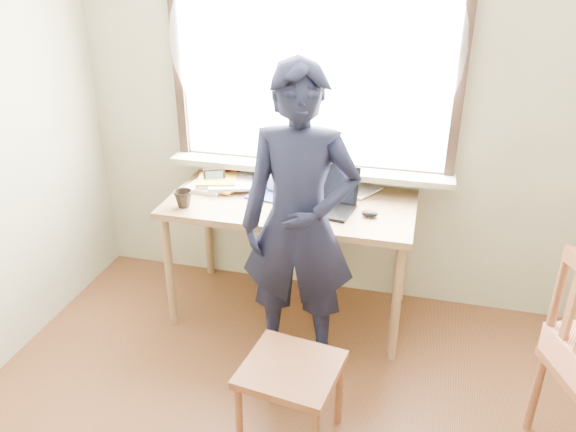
% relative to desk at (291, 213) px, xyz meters
% --- Properties ---
extents(room_shell, '(3.52, 4.02, 2.61)m').
position_rel_desk_xyz_m(room_shell, '(0.23, -1.43, 0.91)').
color(room_shell, '#BAB695').
rests_on(room_shell, ground).
extents(desk, '(1.52, 0.76, 0.81)m').
position_rel_desk_xyz_m(desk, '(0.00, 0.00, 0.00)').
color(desk, olive).
rests_on(desk, ground).
extents(laptop, '(0.40, 0.34, 0.24)m').
position_rel_desk_xyz_m(laptop, '(0.22, -0.03, 0.14)').
color(laptop, black).
rests_on(laptop, desk).
extents(mug_white, '(0.18, 0.18, 0.10)m').
position_rel_desk_xyz_m(mug_white, '(-0.14, 0.14, 0.14)').
color(mug_white, white).
rests_on(mug_white, desk).
extents(mug_dark, '(0.16, 0.16, 0.10)m').
position_rel_desk_xyz_m(mug_dark, '(-0.61, -0.24, 0.14)').
color(mug_dark, black).
rests_on(mug_dark, desk).
extents(mouse, '(0.10, 0.07, 0.04)m').
position_rel_desk_xyz_m(mouse, '(0.50, -0.10, 0.10)').
color(mouse, black).
rests_on(mouse, desk).
extents(desk_clutter, '(0.89, 0.52, 0.04)m').
position_rel_desk_xyz_m(desk_clutter, '(-0.45, 0.18, 0.10)').
color(desk_clutter, white).
rests_on(desk_clutter, desk).
extents(book_a, '(0.19, 0.25, 0.02)m').
position_rel_desk_xyz_m(book_a, '(-0.45, 0.27, 0.10)').
color(book_a, white).
rests_on(book_a, desk).
extents(book_b, '(0.27, 0.30, 0.02)m').
position_rel_desk_xyz_m(book_b, '(0.32, 0.29, 0.09)').
color(book_b, white).
rests_on(book_b, desk).
extents(picture_frame, '(0.13, 0.07, 0.11)m').
position_rel_desk_xyz_m(picture_frame, '(-0.54, 0.10, 0.14)').
color(picture_frame, black).
rests_on(picture_frame, desk).
extents(work_chair, '(0.50, 0.48, 0.45)m').
position_rel_desk_xyz_m(work_chair, '(0.27, -1.06, -0.35)').
color(work_chair, brown).
rests_on(work_chair, ground).
extents(person, '(0.67, 0.47, 1.75)m').
position_rel_desk_xyz_m(person, '(0.15, -0.42, 0.15)').
color(person, black).
rests_on(person, ground).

